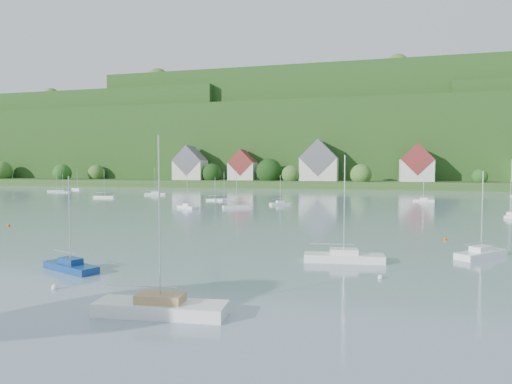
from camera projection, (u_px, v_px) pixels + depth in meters
far_shore_strip at (311, 183)px, 207.67m from camera, size 600.00×60.00×3.00m
forested_ridge at (326, 144)px, 272.71m from camera, size 620.00×181.22×69.89m
village_building_0 at (190, 166)px, 208.36m from camera, size 14.00×10.40×16.00m
village_building_1 at (243, 167)px, 204.11m from camera, size 12.00×9.36×14.00m
village_building_2 at (319, 164)px, 194.35m from camera, size 16.00×11.44×18.00m
village_building_3 at (416, 166)px, 182.50m from camera, size 13.00×10.40×15.50m
near_sailboat_1 at (71, 266)px, 37.39m from camera, size 6.08×3.73×7.95m
near_sailboat_2 at (161, 307)px, 26.11m from camera, size 7.96×2.88×10.52m
near_sailboat_3 at (481, 253)px, 42.95m from camera, size 5.50×5.68×8.34m
near_sailboat_4 at (344, 257)px, 40.92m from camera, size 7.43×2.84×9.78m
mooring_buoy_1 at (55, 289)px, 31.76m from camera, size 0.45×0.45×0.45m
mooring_buoy_2 at (445, 240)px, 53.27m from camera, size 0.43×0.43×0.43m
mooring_buoy_3 at (9, 227)px, 65.53m from camera, size 0.44×0.44×0.44m
mooring_buoy_4 at (380, 279)px, 34.71m from camera, size 0.40×0.40×0.40m
far_sailboat_cluster at (287, 197)px, 123.82m from camera, size 196.78×69.61×8.71m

